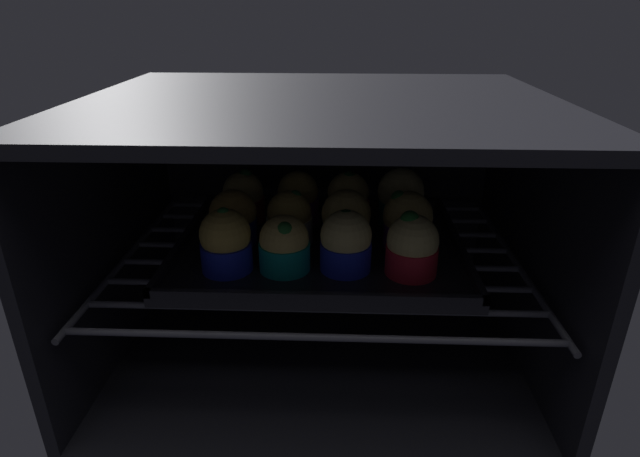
% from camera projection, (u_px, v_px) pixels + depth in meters
% --- Properties ---
extents(oven_cavity, '(0.59, 0.47, 0.37)m').
position_uv_depth(oven_cavity, '(321.00, 222.00, 0.74)').
color(oven_cavity, black).
rests_on(oven_cavity, ground).
extents(oven_rack, '(0.55, 0.42, 0.01)m').
position_uv_depth(oven_rack, '(320.00, 256.00, 0.72)').
color(oven_rack, '#51515B').
rests_on(oven_rack, oven_cavity).
extents(baking_tray, '(0.39, 0.31, 0.02)m').
position_uv_depth(baking_tray, '(320.00, 246.00, 0.72)').
color(baking_tray, black).
rests_on(baking_tray, oven_rack).
extents(muffin_row0_col0, '(0.06, 0.06, 0.08)m').
position_uv_depth(muffin_row0_col0, '(226.00, 242.00, 0.63)').
color(muffin_row0_col0, '#1928B7').
rests_on(muffin_row0_col0, baking_tray).
extents(muffin_row0_col1, '(0.06, 0.06, 0.07)m').
position_uv_depth(muffin_row0_col1, '(284.00, 245.00, 0.63)').
color(muffin_row0_col1, '#0C8C84').
rests_on(muffin_row0_col1, baking_tray).
extents(muffin_row0_col2, '(0.06, 0.06, 0.08)m').
position_uv_depth(muffin_row0_col2, '(346.00, 242.00, 0.63)').
color(muffin_row0_col2, '#1928B7').
rests_on(muffin_row0_col2, baking_tray).
extents(muffin_row0_col3, '(0.06, 0.06, 0.08)m').
position_uv_depth(muffin_row0_col3, '(412.00, 247.00, 0.62)').
color(muffin_row0_col3, red).
rests_on(muffin_row0_col3, baking_tray).
extents(muffin_row1_col0, '(0.07, 0.07, 0.08)m').
position_uv_depth(muffin_row1_col0, '(233.00, 219.00, 0.71)').
color(muffin_row1_col0, '#1928B7').
rests_on(muffin_row1_col0, baking_tray).
extents(muffin_row1_col1, '(0.06, 0.06, 0.08)m').
position_uv_depth(muffin_row1_col1, '(289.00, 219.00, 0.71)').
color(muffin_row1_col1, silver).
rests_on(muffin_row1_col1, baking_tray).
extents(muffin_row1_col2, '(0.07, 0.07, 0.08)m').
position_uv_depth(muffin_row1_col2, '(346.00, 220.00, 0.70)').
color(muffin_row1_col2, '#1928B7').
rests_on(muffin_row1_col2, baking_tray).
extents(muffin_row1_col3, '(0.07, 0.07, 0.08)m').
position_uv_depth(muffin_row1_col3, '(407.00, 221.00, 0.70)').
color(muffin_row1_col3, '#7A238C').
rests_on(muffin_row1_col3, baking_tray).
extents(muffin_row2_col0, '(0.06, 0.06, 0.08)m').
position_uv_depth(muffin_row2_col0, '(243.00, 198.00, 0.78)').
color(muffin_row2_col0, red).
rests_on(muffin_row2_col0, baking_tray).
extents(muffin_row2_col1, '(0.06, 0.06, 0.08)m').
position_uv_depth(muffin_row2_col1, '(298.00, 198.00, 0.78)').
color(muffin_row2_col1, '#7A238C').
rests_on(muffin_row2_col1, baking_tray).
extents(muffin_row2_col2, '(0.06, 0.06, 0.08)m').
position_uv_depth(muffin_row2_col2, '(348.00, 199.00, 0.77)').
color(muffin_row2_col2, red).
rests_on(muffin_row2_col2, baking_tray).
extents(muffin_row2_col3, '(0.07, 0.07, 0.09)m').
position_uv_depth(muffin_row2_col3, '(400.00, 197.00, 0.77)').
color(muffin_row2_col3, '#0C8C84').
rests_on(muffin_row2_col3, baking_tray).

